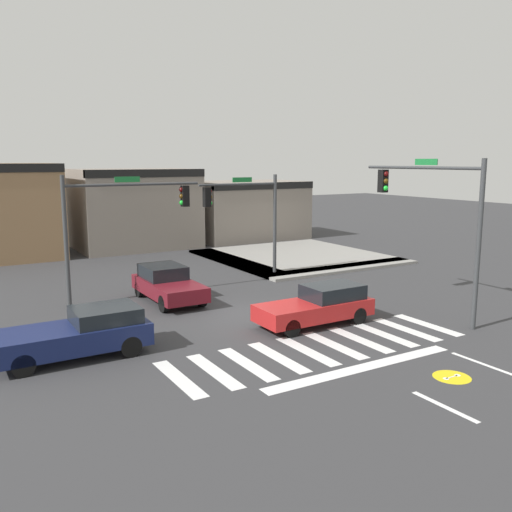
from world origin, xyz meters
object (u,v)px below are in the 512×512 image
Objects in this scene: traffic_signal_southeast at (433,206)px; traffic_signal_northeast at (246,208)px; traffic_signal_northwest at (122,213)px; car_red at (319,305)px; car_navy at (79,333)px; car_maroon at (167,284)px.

traffic_signal_southeast is 1.15× the size of traffic_signal_northeast.
traffic_signal_northwest is 1.36× the size of car_red.
traffic_signal_northwest is 1.32× the size of car_navy.
car_maroon is (1.45, -1.30, -3.04)m from traffic_signal_northwest.
car_maroon is at bearing 47.36° from traffic_signal_southeast.
car_maroon is (-5.19, -2.25, -2.87)m from traffic_signal_northeast.
car_navy is at bearing -7.02° from car_red.
car_navy is at bearing -118.60° from traffic_signal_northwest.
car_navy is (-8.44, 1.04, 0.03)m from car_red.
traffic_signal_northeast is at bearing -101.25° from car_red.
traffic_signal_southeast is 1.37× the size of car_red.
car_navy is 7.04m from car_maroon.
traffic_signal_southeast is 13.52m from car_navy.
car_navy is (-12.85, 2.27, -3.53)m from traffic_signal_southeast.
traffic_signal_northeast is at bearing 16.07° from traffic_signal_southeast.
traffic_signal_northeast is 12.79m from car_navy.
car_red is (-1.66, -8.34, -2.91)m from traffic_signal_northeast.
car_navy is 1.05× the size of car_maroon.
traffic_signal_southeast is 9.98m from traffic_signal_northeast.
traffic_signal_southeast is 12.75m from traffic_signal_northwest.
traffic_signal_northeast reaches higher than car_maroon.
car_maroon is (-3.53, 6.09, 0.04)m from car_red.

